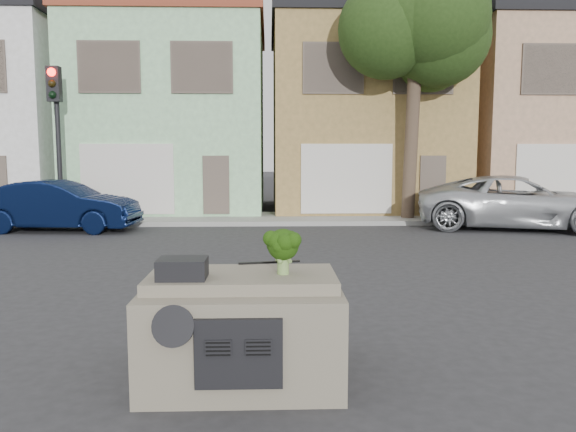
{
  "coord_description": "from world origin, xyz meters",
  "views": [
    {
      "loc": [
        0.28,
        -8.84,
        2.36
      ],
      "look_at": [
        0.6,
        0.5,
        1.3
      ],
      "focal_mm": 35.0,
      "sensor_mm": 36.0,
      "label": 1
    }
  ],
  "objects_px": {
    "navy_sedan": "(61,231)",
    "silver_pickup": "(516,229)",
    "traffic_signal": "(58,146)",
    "broccoli": "(283,251)"
  },
  "relations": [
    {
      "from": "navy_sedan",
      "to": "traffic_signal",
      "type": "height_order",
      "value": "traffic_signal"
    },
    {
      "from": "navy_sedan",
      "to": "broccoli",
      "type": "height_order",
      "value": "broccoli"
    },
    {
      "from": "silver_pickup",
      "to": "traffic_signal",
      "type": "height_order",
      "value": "traffic_signal"
    },
    {
      "from": "silver_pickup",
      "to": "traffic_signal",
      "type": "bearing_deg",
      "value": 100.21
    },
    {
      "from": "silver_pickup",
      "to": "traffic_signal",
      "type": "distance_m",
      "value": 14.7
    },
    {
      "from": "silver_pickup",
      "to": "broccoli",
      "type": "height_order",
      "value": "broccoli"
    },
    {
      "from": "traffic_signal",
      "to": "broccoli",
      "type": "distance_m",
      "value": 14.5
    },
    {
      "from": "navy_sedan",
      "to": "silver_pickup",
      "type": "xyz_separation_m",
      "value": [
        13.93,
        0.01,
        0.0
      ]
    },
    {
      "from": "broccoli",
      "to": "traffic_signal",
      "type": "bearing_deg",
      "value": 118.62
    },
    {
      "from": "navy_sedan",
      "to": "silver_pickup",
      "type": "bearing_deg",
      "value": -85.64
    }
  ]
}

